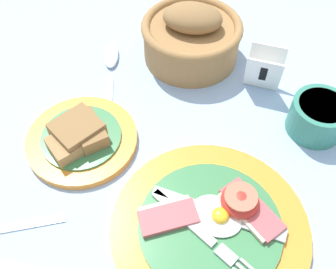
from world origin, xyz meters
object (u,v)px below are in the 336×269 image
Objects in this scene: bread_basket at (191,36)px; sugar_cup at (318,116)px; breakfast_plate at (212,224)px; teaspoon_by_saucer at (111,65)px; bread_plate at (81,137)px; number_card at (264,70)px.

sugar_cup is at bearing -13.81° from bread_basket.
breakfast_plate is 0.25m from sugar_cup.
bread_basket is 1.03× the size of teaspoon_by_saucer.
bread_basket reaches higher than breakfast_plate.
breakfast_plate is 1.48× the size of bread_basket.
bread_plate is 0.99× the size of teaspoon_by_saucer.
teaspoon_by_saucer is at bearing -172.17° from number_card.
sugar_cup is 0.26m from bread_basket.
sugar_cup is (0.07, 0.23, 0.02)m from breakfast_plate.
sugar_cup is 1.21× the size of number_card.
number_card is at bearing -102.43° from teaspoon_by_saucer.
sugar_cup reaches higher than bread_plate.
sugar_cup is (0.31, 0.20, 0.01)m from bread_plate.
bread_basket reaches higher than teaspoon_by_saucer.
bread_plate is at bearing -146.96° from sugar_cup.
bread_basket is at bearing -80.22° from teaspoon_by_saucer.
breakfast_plate is 0.29m from number_card.
teaspoon_by_saucer is at bearing -139.38° from bread_basket.
number_card is at bearing 51.25° from bread_plate.
breakfast_plate is 0.35m from teaspoon_by_saucer.
bread_basket is at bearing 121.13° from breakfast_plate.
breakfast_plate is at bearing -58.87° from bread_basket.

